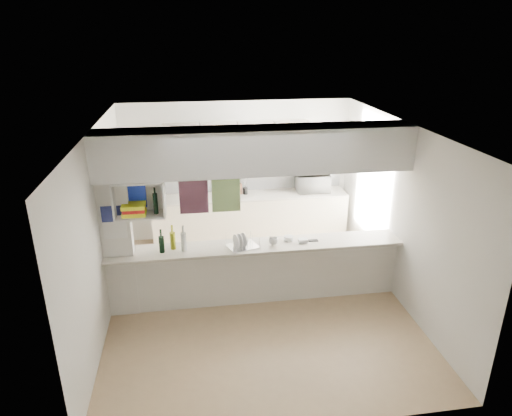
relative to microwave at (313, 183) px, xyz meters
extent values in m
plane|color=tan|center=(-1.39, -2.14, -1.09)|extent=(4.80, 4.80, 0.00)
plane|color=white|center=(-1.39, -2.14, 1.51)|extent=(4.80, 4.80, 0.00)
plane|color=silver|center=(-1.39, 0.26, 0.21)|extent=(4.20, 0.00, 4.20)
plane|color=silver|center=(-3.49, -2.14, 0.21)|extent=(0.00, 4.80, 4.80)
plane|color=silver|center=(0.71, -2.14, 0.21)|extent=(0.00, 4.80, 4.80)
cube|color=silver|center=(-1.39, -2.14, -0.65)|extent=(4.20, 0.15, 0.88)
cube|color=#B0A89B|center=(-1.39, -2.14, -0.19)|extent=(4.20, 0.50, 0.04)
cube|color=white|center=(-1.39, -2.14, 1.21)|extent=(4.20, 0.50, 0.60)
cube|color=silver|center=(-3.29, -2.14, 0.21)|extent=(0.40, 0.18, 2.60)
cube|color=#191E4C|center=(-3.29, -2.23, 0.46)|extent=(0.30, 0.01, 0.22)
cube|color=white|center=(-3.29, -2.23, 0.23)|extent=(0.30, 0.01, 0.24)
cube|color=black|center=(-2.24, -1.92, 0.59)|extent=(0.40, 0.02, 0.62)
cube|color=#186D6A|center=(-1.79, -1.92, 0.59)|extent=(0.40, 0.02, 0.62)
cube|color=white|center=(-2.94, -2.24, 0.43)|extent=(0.65, 0.35, 0.02)
cube|color=white|center=(-2.94, -2.24, 0.90)|extent=(0.65, 0.35, 0.02)
cube|color=white|center=(-2.94, -2.08, 0.66)|extent=(0.65, 0.02, 0.50)
cube|color=white|center=(-3.26, -2.24, 0.66)|extent=(0.02, 0.35, 0.50)
cube|color=white|center=(-2.63, -2.24, 0.66)|extent=(0.02, 0.35, 0.50)
cube|color=#CED317|center=(-3.02, -2.24, 0.46)|extent=(0.30, 0.24, 0.05)
cube|color=#AC1717|center=(-3.02, -2.24, 0.51)|extent=(0.28, 0.22, 0.05)
cube|color=#CED317|center=(-3.02, -2.24, 0.56)|extent=(0.30, 0.24, 0.05)
cube|color=#0E229A|center=(-2.99, -2.11, 0.66)|extent=(0.26, 0.02, 0.34)
cylinder|color=black|center=(-2.74, -2.24, 0.58)|extent=(0.06, 0.06, 0.28)
cube|color=silver|center=(-1.19, -0.04, -0.64)|extent=(3.60, 0.60, 0.90)
cube|color=#B0A89B|center=(-1.19, -0.04, -0.18)|extent=(3.60, 0.63, 0.03)
cube|color=silver|center=(-1.19, 0.25, 0.13)|extent=(3.60, 0.03, 0.60)
cube|color=silver|center=(-1.39, 0.09, 0.79)|extent=(2.62, 0.34, 0.72)
cube|color=white|center=(-0.64, 0.02, 0.39)|extent=(0.60, 0.46, 0.12)
cube|color=silver|center=(-0.64, -0.21, 0.36)|extent=(0.60, 0.02, 0.05)
imported|color=white|center=(0.00, 0.00, 0.00)|extent=(0.61, 0.42, 0.33)
imported|color=#0E229A|center=(0.03, -0.01, 0.19)|extent=(0.22, 0.22, 0.06)
cube|color=silver|center=(-1.60, -2.17, -0.16)|extent=(0.48, 0.42, 0.01)
cylinder|color=white|center=(-1.69, -2.20, -0.05)|extent=(0.08, 0.20, 0.20)
cylinder|color=white|center=(-1.64, -2.18, -0.05)|extent=(0.08, 0.20, 0.20)
cylinder|color=white|center=(-1.58, -2.16, -0.05)|extent=(0.08, 0.20, 0.20)
imported|color=white|center=(-1.16, -2.18, -0.10)|extent=(0.16, 0.16, 0.10)
cylinder|color=black|center=(-2.72, -2.17, -0.05)|extent=(0.07, 0.07, 0.23)
cylinder|color=black|center=(-2.72, -2.17, 0.12)|extent=(0.03, 0.03, 0.11)
cylinder|color=olive|center=(-2.57, -2.09, -0.04)|extent=(0.07, 0.07, 0.25)
cylinder|color=olive|center=(-2.57, -2.09, 0.14)|extent=(0.03, 0.03, 0.11)
cylinder|color=silver|center=(-2.42, -2.17, -0.03)|extent=(0.07, 0.07, 0.27)
cylinder|color=silver|center=(-2.42, -2.17, 0.15)|extent=(0.03, 0.03, 0.11)
cylinder|color=silver|center=(-0.91, -2.06, -0.13)|extent=(0.13, 0.13, 0.07)
cube|color=silver|center=(-0.73, -2.16, -0.14)|extent=(0.13, 0.09, 0.06)
cube|color=black|center=(-0.56, -2.13, -0.16)|extent=(0.14, 0.07, 0.01)
cylinder|color=black|center=(-1.28, 0.01, -0.10)|extent=(0.09, 0.09, 0.13)
cube|color=#58311E|center=(-1.40, 0.04, -0.07)|extent=(0.11, 0.10, 0.20)
camera|label=1|loc=(-2.27, -7.92, 2.70)|focal=32.00mm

